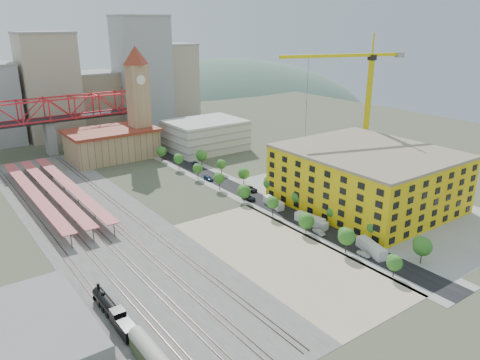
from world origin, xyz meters
TOP-DOWN VIEW (x-y plane):
  - ground at (0.00, 0.00)m, footprint 400.00×400.00m
  - ballast_strip at (-36.00, 17.50)m, footprint 36.00×165.00m
  - dirt_lot at (-4.00, -31.50)m, footprint 28.00×67.00m
  - street_asphalt at (16.00, 15.00)m, footprint 12.00×170.00m
  - sidewalk_west at (10.50, 15.00)m, footprint 3.00×170.00m
  - sidewalk_east at (21.50, 15.00)m, footprint 3.00×170.00m
  - construction_pad at (45.00, -20.00)m, footprint 50.00×90.00m
  - rail_tracks at (-37.80, 17.50)m, footprint 26.56×160.00m
  - platform_canopies at (-41.00, 45.00)m, footprint 16.00×80.00m
  - station_hall at (-5.00, 82.00)m, footprint 38.00×24.00m
  - clock_tower at (8.00, 79.99)m, footprint 12.00×12.00m
  - parking_garage at (36.00, 70.00)m, footprint 34.00×26.00m
  - truss_bridge at (-25.00, 105.00)m, footprint 94.00×9.60m
  - construction_building at (42.00, -20.00)m, footprint 44.60×50.60m
  - warehouse at (-66.00, -30.00)m, footprint 22.00×32.00m
  - street_trees at (16.00, 5.00)m, footprint 15.40×124.40m
  - skyline at (7.47, 142.31)m, footprint 133.00×46.00m
  - distant_hills at (45.28, 260.00)m, footprint 647.00×264.00m
  - locomotive at (-50.00, -31.65)m, footprint 2.61×20.10m
  - tower_crane at (65.44, 4.54)m, footprint 48.26×17.78m
  - site_trailer_a at (16.00, -43.92)m, footprint 5.49×10.73m
  - site_trailer_b at (16.00, -23.09)m, footprint 2.85×8.71m
  - site_trailer_c at (16.00, -20.88)m, footprint 3.98×10.12m
  - site_trailer_d at (16.00, -3.84)m, footprint 3.77×9.68m
  - car_0 at (13.00, -44.02)m, footprint 1.77×3.94m
  - car_1 at (13.00, -27.73)m, footprint 2.09×4.56m
  - car_2 at (13.00, 5.73)m, footprint 2.89×5.64m
  - car_3 at (13.00, 31.35)m, footprint 2.04×4.98m
  - car_4 at (19.00, -38.91)m, footprint 1.75×4.11m
  - car_5 at (19.00, -1.18)m, footprint 2.10×4.44m
  - car_6 at (19.00, 12.21)m, footprint 2.64×5.57m
  - car_7 at (19.00, 50.35)m, footprint 2.66×5.14m

SIDE VIEW (x-z plane):
  - distant_hills at x=45.28m, z-range -193.04..33.96m
  - ground at x=0.00m, z-range 0.00..0.00m
  - street_trees at x=16.00m, z-range -4.00..4.00m
  - sidewalk_west at x=10.50m, z-range 0.00..0.04m
  - sidewalk_east at x=21.50m, z-range 0.00..0.04m
  - ballast_strip at x=-36.00m, z-range 0.00..0.06m
  - dirt_lot at x=-4.00m, z-range 0.00..0.06m
  - street_asphalt at x=16.00m, z-range 0.00..0.06m
  - construction_pad at x=45.00m, z-range 0.00..0.06m
  - rail_tracks at x=-37.80m, z-range 0.06..0.24m
  - car_0 at x=13.00m, z-range 0.00..1.32m
  - car_4 at x=19.00m, z-range 0.00..1.38m
  - car_5 at x=19.00m, z-range 0.00..1.41m
  - car_7 at x=19.00m, z-range 0.00..1.43m
  - car_3 at x=13.00m, z-range 0.00..1.44m
  - car_1 at x=13.00m, z-range 0.00..1.45m
  - car_2 at x=13.00m, z-range 0.00..1.52m
  - car_6 at x=19.00m, z-range 0.00..1.53m
  - site_trailer_b at x=16.00m, z-range 0.00..2.35m
  - site_trailer_d at x=16.00m, z-range 0.00..2.58m
  - site_trailer_c at x=16.00m, z-range 0.00..2.70m
  - site_trailer_a at x=16.00m, z-range 0.00..2.84m
  - locomotive at x=-50.00m, z-range -0.64..4.39m
  - warehouse at x=-66.00m, z-range 0.00..5.00m
  - platform_canopies at x=-41.00m, z-range 1.93..6.06m
  - station_hall at x=-5.00m, z-range 0.12..13.22m
  - parking_garage at x=36.00m, z-range 0.00..14.00m
  - construction_building at x=42.00m, z-range 0.01..18.81m
  - truss_bridge at x=-25.00m, z-range 6.06..31.66m
  - skyline at x=7.47m, z-range -7.19..52.81m
  - clock_tower at x=8.00m, z-range 2.70..54.70m
  - tower_crane at x=65.44m, z-range 6.29..60.03m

